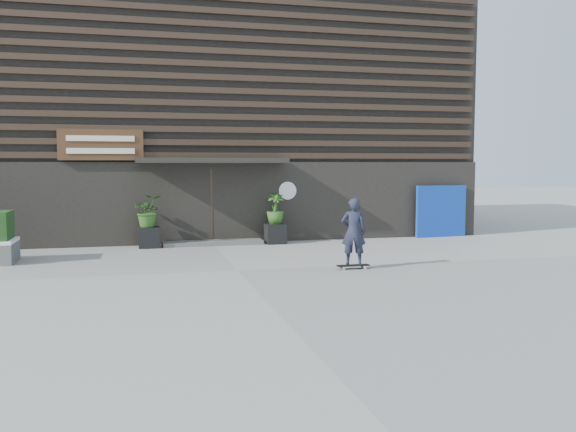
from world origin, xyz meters
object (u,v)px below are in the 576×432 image
object	(u,v)px
planter_pot_right	(275,234)
blue_tarp	(441,211)
skateboarder	(354,232)
planter_pot_left	(149,237)

from	to	relation	value
planter_pot_right	blue_tarp	distance (m)	5.78
planter_pot_right	skateboarder	xyz separation A→B (m)	(0.76, -4.87, 0.57)
planter_pot_left	planter_pot_right	distance (m)	3.80
planter_pot_left	planter_pot_right	bearing A→B (deg)	0.00
planter_pot_left	skateboarder	distance (m)	6.70
planter_pot_right	planter_pot_left	bearing A→B (deg)	180.00
planter_pot_left	planter_pot_right	size ratio (longest dim) A/B	1.00
planter_pot_left	blue_tarp	size ratio (longest dim) A/B	0.33
planter_pot_right	skateboarder	size ratio (longest dim) A/B	0.36
blue_tarp	skateboarder	world-z (taller)	blue_tarp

